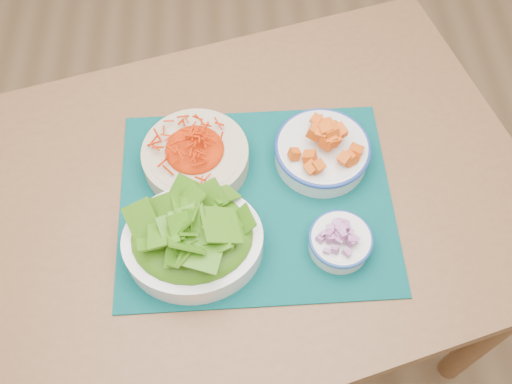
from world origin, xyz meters
TOP-DOWN VIEW (x-y plane):
  - ground at (0.00, 0.00)m, footprint 4.00×4.00m
  - table at (-0.13, -0.05)m, footprint 1.38×1.10m
  - placemat at (-0.07, -0.06)m, footprint 0.53×0.44m
  - carrot_bowl at (-0.19, 0.03)m, footprint 0.28×0.28m
  - squash_bowl at (0.06, 0.03)m, footprint 0.24×0.24m
  - lettuce_bowl at (-0.19, -0.16)m, footprint 0.26×0.23m
  - onion_bowl at (0.07, -0.17)m, footprint 0.12×0.12m

SIDE VIEW (x-z plane):
  - ground at x=0.00m, z-range 0.00..0.00m
  - table at x=-0.13m, z-range 0.28..1.03m
  - placemat at x=-0.07m, z-range 0.75..0.75m
  - onion_bowl at x=0.07m, z-range 0.75..0.81m
  - carrot_bowl at x=-0.19m, z-range 0.75..0.83m
  - squash_bowl at x=0.06m, z-range 0.75..0.84m
  - lettuce_bowl at x=-0.19m, z-range 0.75..0.86m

